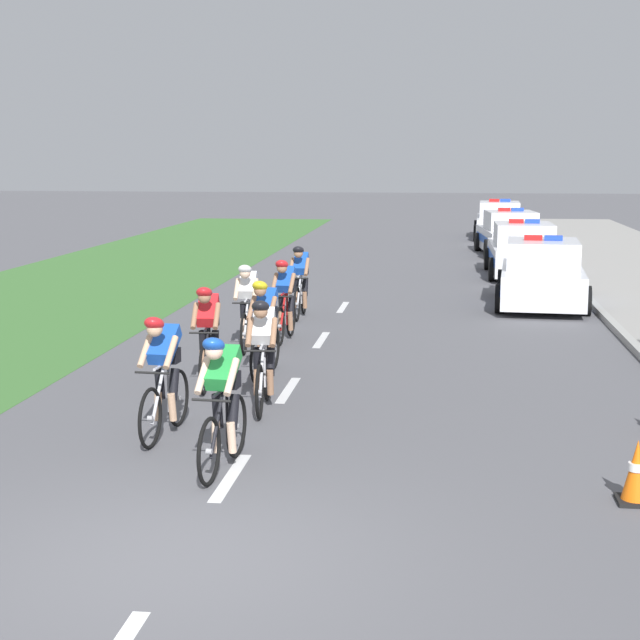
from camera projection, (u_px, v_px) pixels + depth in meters
The scene contains 17 objects.
ground_plane at pixel (177, 558), 8.52m from camera, with size 160.00×160.00×0.00m, color #56565B.
kerb_edge at pixel (599, 310), 21.55m from camera, with size 0.16×60.00×0.13m, color #9E9E99.
grass_verge at pixel (37, 303), 23.08m from camera, with size 7.00×60.00×0.01m, color #3D7033.
lane_markings_centre at pixel (288, 390), 14.57m from camera, with size 0.14×17.60×0.01m.
cyclist_lead at pixel (222, 401), 10.74m from camera, with size 0.44×1.72×1.56m.
cyclist_second at pixel (163, 374), 12.03m from camera, with size 0.44×1.72×1.56m.
cyclist_third at pixel (263, 352), 13.33m from camera, with size 0.44×1.72×1.56m.
cyclist_fourth at pixel (265, 327), 15.32m from camera, with size 0.44×1.72×1.56m.
cyclist_fifth at pixel (208, 335), 14.63m from camera, with size 0.44×1.72×1.56m.
cyclist_sixth at pixel (247, 305), 17.45m from camera, with size 0.43×1.72×1.56m.
cyclist_seventh at pixel (285, 299), 18.23m from camera, with size 0.43×1.72×1.56m.
cyclist_eighth at pixel (300, 280), 20.86m from camera, with size 0.42×1.72×1.56m.
police_car_nearest at pixel (542, 275), 22.60m from camera, with size 2.23×4.51×1.59m.
police_car_second at pixel (523, 252), 28.07m from camera, with size 2.02×4.41×1.59m.
police_car_third at pixel (510, 235), 33.82m from camera, with size 2.28×4.53×1.59m.
police_car_furthest at pixel (499, 222), 40.35m from camera, with size 2.12×4.46×1.59m.
traffic_cone_near at pixel (637, 472), 9.83m from camera, with size 0.36×0.36×0.64m.
Camera 1 is at (2.19, -7.86, 3.41)m, focal length 56.27 mm.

